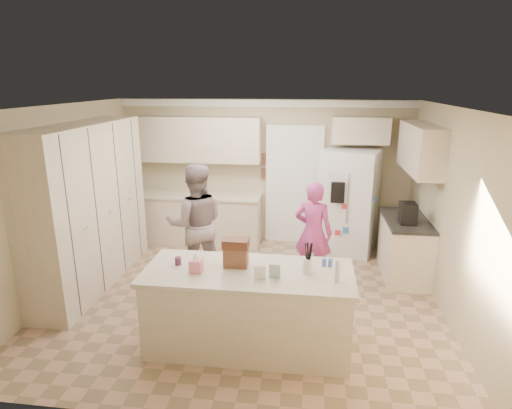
# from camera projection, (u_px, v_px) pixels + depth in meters

# --- Properties ---
(floor) EXTENTS (5.20, 4.60, 0.02)m
(floor) POSITION_uv_depth(u_px,v_px,m) (246.00, 298.00, 5.97)
(floor) COLOR tan
(floor) RESTS_ON ground
(ceiling) EXTENTS (5.20, 4.60, 0.02)m
(ceiling) POSITION_uv_depth(u_px,v_px,m) (244.00, 106.00, 5.24)
(ceiling) COLOR white
(ceiling) RESTS_ON wall_back
(wall_back) EXTENTS (5.20, 0.02, 2.60)m
(wall_back) POSITION_uv_depth(u_px,v_px,m) (264.00, 172.00, 7.81)
(wall_back) COLOR #C0B28C
(wall_back) RESTS_ON ground
(wall_front) EXTENTS (5.20, 0.02, 2.60)m
(wall_front) POSITION_uv_depth(u_px,v_px,m) (201.00, 290.00, 3.41)
(wall_front) COLOR #C0B28C
(wall_front) RESTS_ON ground
(wall_left) EXTENTS (0.02, 4.60, 2.60)m
(wall_left) POSITION_uv_depth(u_px,v_px,m) (59.00, 201.00, 5.93)
(wall_left) COLOR #C0B28C
(wall_left) RESTS_ON ground
(wall_right) EXTENTS (0.02, 4.60, 2.60)m
(wall_right) POSITION_uv_depth(u_px,v_px,m) (453.00, 216.00, 5.29)
(wall_right) COLOR #C0B28C
(wall_right) RESTS_ON ground
(crown_back) EXTENTS (5.20, 0.08, 0.12)m
(crown_back) POSITION_uv_depth(u_px,v_px,m) (264.00, 103.00, 7.42)
(crown_back) COLOR white
(crown_back) RESTS_ON wall_back
(pantry_bank) EXTENTS (0.60, 2.60, 2.35)m
(pantry_bank) POSITION_uv_depth(u_px,v_px,m) (89.00, 206.00, 6.11)
(pantry_bank) COLOR beige
(pantry_bank) RESTS_ON floor
(back_base_cab) EXTENTS (2.20, 0.60, 0.88)m
(back_base_cab) POSITION_uv_depth(u_px,v_px,m) (200.00, 219.00, 7.89)
(back_base_cab) COLOR beige
(back_base_cab) RESTS_ON floor
(back_countertop) EXTENTS (2.24, 0.63, 0.04)m
(back_countertop) POSITION_uv_depth(u_px,v_px,m) (199.00, 196.00, 7.75)
(back_countertop) COLOR beige
(back_countertop) RESTS_ON back_base_cab
(back_upper_cab) EXTENTS (2.20, 0.35, 0.80)m
(back_upper_cab) POSITION_uv_depth(u_px,v_px,m) (199.00, 139.00, 7.60)
(back_upper_cab) COLOR beige
(back_upper_cab) RESTS_ON wall_back
(doorway_opening) EXTENTS (0.90, 0.06, 2.10)m
(doorway_opening) POSITION_uv_depth(u_px,v_px,m) (294.00, 187.00, 7.78)
(doorway_opening) COLOR black
(doorway_opening) RESTS_ON floor
(doorway_casing) EXTENTS (1.02, 0.03, 2.22)m
(doorway_casing) POSITION_uv_depth(u_px,v_px,m) (294.00, 187.00, 7.75)
(doorway_casing) COLOR white
(doorway_casing) RESTS_ON floor
(wall_frame_upper) EXTENTS (0.15, 0.02, 0.20)m
(wall_frame_upper) POSITION_uv_depth(u_px,v_px,m) (265.00, 159.00, 7.70)
(wall_frame_upper) COLOR brown
(wall_frame_upper) RESTS_ON wall_back
(wall_frame_lower) EXTENTS (0.15, 0.02, 0.20)m
(wall_frame_lower) POSITION_uv_depth(u_px,v_px,m) (265.00, 174.00, 7.77)
(wall_frame_lower) COLOR brown
(wall_frame_lower) RESTS_ON wall_back
(refrigerator) EXTENTS (1.08, 0.95, 1.80)m
(refrigerator) POSITION_uv_depth(u_px,v_px,m) (349.00, 202.00, 7.37)
(refrigerator) COLOR white
(refrigerator) RESTS_ON floor
(fridge_seam) EXTENTS (0.02, 0.02, 1.78)m
(fridge_seam) POSITION_uv_depth(u_px,v_px,m) (350.00, 208.00, 7.03)
(fridge_seam) COLOR gray
(fridge_seam) RESTS_ON refrigerator
(fridge_dispenser) EXTENTS (0.22, 0.03, 0.35)m
(fridge_dispenser) POSITION_uv_depth(u_px,v_px,m) (338.00, 193.00, 6.97)
(fridge_dispenser) COLOR black
(fridge_dispenser) RESTS_ON refrigerator
(fridge_handle_l) EXTENTS (0.02, 0.02, 0.85)m
(fridge_handle_l) POSITION_uv_depth(u_px,v_px,m) (348.00, 199.00, 6.98)
(fridge_handle_l) COLOR silver
(fridge_handle_l) RESTS_ON refrigerator
(fridge_handle_r) EXTENTS (0.02, 0.02, 0.85)m
(fridge_handle_r) POSITION_uv_depth(u_px,v_px,m) (354.00, 199.00, 6.96)
(fridge_handle_r) COLOR silver
(fridge_handle_r) RESTS_ON refrigerator
(over_fridge_cab) EXTENTS (0.95, 0.35, 0.45)m
(over_fridge_cab) POSITION_uv_depth(u_px,v_px,m) (360.00, 130.00, 7.21)
(over_fridge_cab) COLOR beige
(over_fridge_cab) RESTS_ON wall_back
(right_base_cab) EXTENTS (0.60, 1.20, 0.88)m
(right_base_cab) POSITION_uv_depth(u_px,v_px,m) (404.00, 249.00, 6.52)
(right_base_cab) COLOR beige
(right_base_cab) RESTS_ON floor
(right_countertop) EXTENTS (0.63, 1.24, 0.04)m
(right_countertop) POSITION_uv_depth(u_px,v_px,m) (407.00, 220.00, 6.39)
(right_countertop) COLOR #2D2B28
(right_countertop) RESTS_ON right_base_cab
(right_upper_cab) EXTENTS (0.35, 1.50, 0.70)m
(right_upper_cab) POSITION_uv_depth(u_px,v_px,m) (420.00, 148.00, 6.27)
(right_upper_cab) COLOR beige
(right_upper_cab) RESTS_ON wall_right
(coffee_maker) EXTENTS (0.22, 0.28, 0.30)m
(coffee_maker) POSITION_uv_depth(u_px,v_px,m) (408.00, 213.00, 6.16)
(coffee_maker) COLOR black
(coffee_maker) RESTS_ON right_countertop
(island_base) EXTENTS (2.20, 0.90, 0.88)m
(island_base) POSITION_uv_depth(u_px,v_px,m) (248.00, 310.00, 4.77)
(island_base) COLOR beige
(island_base) RESTS_ON floor
(island_top) EXTENTS (2.28, 0.96, 0.05)m
(island_top) POSITION_uv_depth(u_px,v_px,m) (248.00, 273.00, 4.65)
(island_top) COLOR beige
(island_top) RESTS_ON island_base
(utensil_crock) EXTENTS (0.13, 0.13, 0.15)m
(utensil_crock) POSITION_uv_depth(u_px,v_px,m) (309.00, 265.00, 4.59)
(utensil_crock) COLOR white
(utensil_crock) RESTS_ON island_top
(tissue_box) EXTENTS (0.13, 0.13, 0.14)m
(tissue_box) POSITION_uv_depth(u_px,v_px,m) (196.00, 266.00, 4.59)
(tissue_box) COLOR pink
(tissue_box) RESTS_ON island_top
(tissue_plume) EXTENTS (0.08, 0.08, 0.08)m
(tissue_plume) POSITION_uv_depth(u_px,v_px,m) (196.00, 256.00, 4.56)
(tissue_plume) COLOR white
(tissue_plume) RESTS_ON tissue_box
(dollhouse_body) EXTENTS (0.26, 0.18, 0.22)m
(dollhouse_body) POSITION_uv_depth(u_px,v_px,m) (236.00, 257.00, 4.72)
(dollhouse_body) COLOR brown
(dollhouse_body) RESTS_ON island_top
(dollhouse_roof) EXTENTS (0.28, 0.20, 0.10)m
(dollhouse_roof) POSITION_uv_depth(u_px,v_px,m) (236.00, 243.00, 4.68)
(dollhouse_roof) COLOR #592D1E
(dollhouse_roof) RESTS_ON dollhouse_body
(jam_jar) EXTENTS (0.07, 0.07, 0.09)m
(jam_jar) POSITION_uv_depth(u_px,v_px,m) (178.00, 261.00, 4.77)
(jam_jar) COLOR #59263F
(jam_jar) RESTS_ON island_top
(greeting_card_a) EXTENTS (0.12, 0.06, 0.16)m
(greeting_card_a) POSITION_uv_depth(u_px,v_px,m) (260.00, 272.00, 4.41)
(greeting_card_a) COLOR white
(greeting_card_a) RESTS_ON island_top
(greeting_card_b) EXTENTS (0.12, 0.05, 0.16)m
(greeting_card_b) POSITION_uv_depth(u_px,v_px,m) (275.00, 271.00, 4.44)
(greeting_card_b) COLOR silver
(greeting_card_b) RESTS_ON island_top
(water_bottle) EXTENTS (0.07, 0.07, 0.24)m
(water_bottle) POSITION_uv_depth(u_px,v_px,m) (338.00, 271.00, 4.35)
(water_bottle) COLOR silver
(water_bottle) RESTS_ON island_top
(shaker_salt) EXTENTS (0.05, 0.05, 0.09)m
(shaker_salt) POSITION_uv_depth(u_px,v_px,m) (324.00, 262.00, 4.74)
(shaker_salt) COLOR #415CB5
(shaker_salt) RESTS_ON island_top
(shaker_pepper) EXTENTS (0.05, 0.05, 0.09)m
(shaker_pepper) POSITION_uv_depth(u_px,v_px,m) (331.00, 263.00, 4.73)
(shaker_pepper) COLOR #415CB5
(shaker_pepper) RESTS_ON island_top
(teen_boy) EXTENTS (1.01, 0.88, 1.78)m
(teen_boy) POSITION_uv_depth(u_px,v_px,m) (196.00, 224.00, 6.24)
(teen_boy) COLOR gray
(teen_boy) RESTS_ON floor
(teen_girl) EXTENTS (0.63, 0.50, 1.54)m
(teen_girl) POSITION_uv_depth(u_px,v_px,m) (313.00, 233.00, 6.25)
(teen_girl) COLOR #C538A1
(teen_girl) RESTS_ON floor
(fridge_magnets) EXTENTS (0.76, 0.02, 1.44)m
(fridge_magnets) POSITION_uv_depth(u_px,v_px,m) (350.00, 208.00, 7.02)
(fridge_magnets) COLOR tan
(fridge_magnets) RESTS_ON refrigerator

